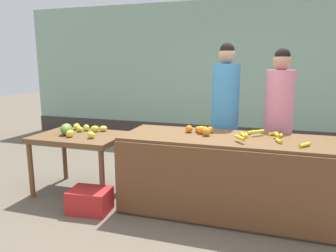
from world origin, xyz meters
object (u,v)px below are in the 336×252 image
(vendor_woman_blue_shirt, at_px, (225,118))
(vendor_woman_pink_shirt, at_px, (278,123))
(produce_crate, at_px, (90,200))
(produce_sack, at_px, (156,161))

(vendor_woman_blue_shirt, relative_size, vendor_woman_pink_shirt, 1.04)
(vendor_woman_blue_shirt, distance_m, produce_crate, 1.90)
(vendor_woman_pink_shirt, relative_size, produce_sack, 3.05)
(produce_crate, bearing_deg, vendor_woman_pink_shirt, 30.09)
(produce_crate, height_order, produce_sack, produce_sack)
(vendor_woman_blue_shirt, height_order, produce_crate, vendor_woman_blue_shirt)
(produce_sack, bearing_deg, vendor_woman_blue_shirt, 1.38)
(produce_crate, xyz_separation_m, produce_sack, (0.39, 1.08, 0.17))
(produce_sack, bearing_deg, vendor_woman_pink_shirt, 1.72)
(produce_crate, bearing_deg, produce_sack, 70.20)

